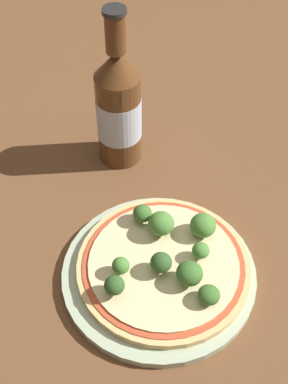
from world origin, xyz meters
The scene contains 13 objects.
ground_plane centered at (0.00, 0.00, 0.00)m, with size 3.00×3.00×0.00m, color brown.
plate centered at (0.01, -0.01, 0.01)m, with size 0.25×0.25×0.01m.
pizza centered at (0.01, -0.01, 0.02)m, with size 0.22×0.22×0.01m.
broccoli_floret_0 centered at (0.03, -0.04, 0.04)m, with size 0.03×0.03×0.03m.
broccoli_floret_1 centered at (0.05, -0.07, 0.04)m, with size 0.03×0.03×0.02m.
broccoli_floret_2 centered at (0.02, 0.04, 0.05)m, with size 0.03×0.03×0.04m.
broccoli_floret_3 centered at (0.06, -0.01, 0.04)m, with size 0.02×0.02×0.03m.
broccoli_floret_4 centered at (-0.06, -0.04, 0.04)m, with size 0.02×0.02×0.03m.
broccoli_floret_5 centered at (-0.04, -0.01, 0.04)m, with size 0.02×0.02×0.03m.
broccoli_floret_6 centered at (0.00, 0.06, 0.04)m, with size 0.03×0.03×0.03m.
broccoli_floret_7 centered at (0.07, 0.02, 0.04)m, with size 0.03×0.03×0.03m.
broccoli_floret_8 centered at (0.01, -0.02, 0.04)m, with size 0.03×0.03×0.03m.
beer_bottle centered at (0.00, 0.22, 0.10)m, with size 0.07×0.07×0.25m.
Camera 1 is at (-0.10, -0.38, 0.59)m, focal length 50.00 mm.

